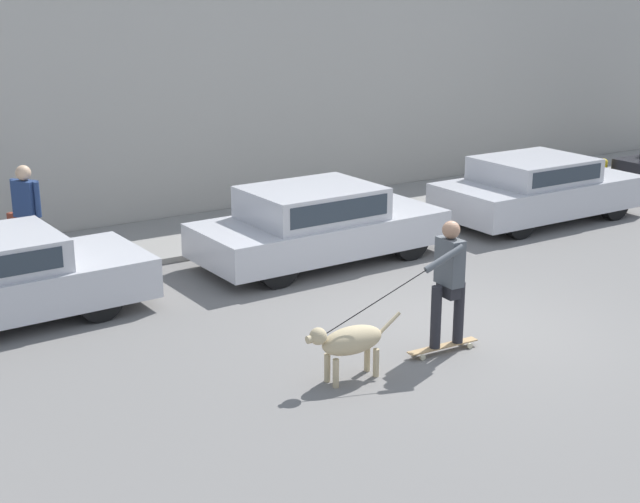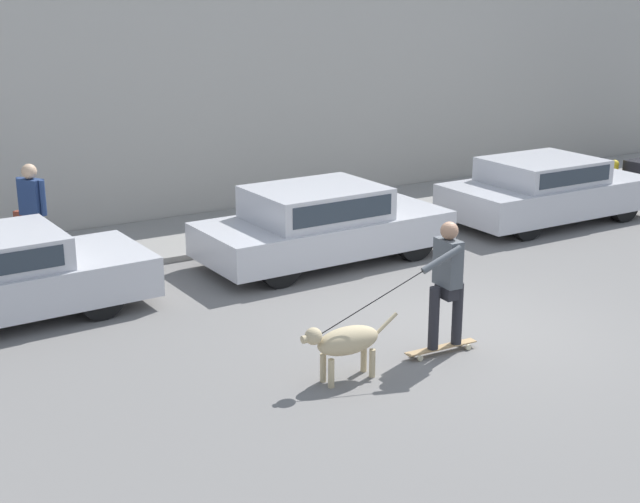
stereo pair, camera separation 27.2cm
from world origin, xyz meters
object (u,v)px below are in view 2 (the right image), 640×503
object	(u,v)px
skateboarder	(446,279)
pedestrian_with_bag	(32,209)
parked_car_1	(322,225)
parked_car_2	(546,190)
fire_hydrant	(614,176)
dog	(345,342)

from	to	relation	value
skateboarder	pedestrian_with_bag	size ratio (longest dim) A/B	1.46
parked_car_1	parked_car_2	bearing A→B (deg)	-1.37
parked_car_2	skateboarder	xyz separation A→B (m)	(-5.55, -3.92, 0.34)
parked_car_1	skateboarder	bearing A→B (deg)	-101.32
parked_car_2	parked_car_1	bearing A→B (deg)	-179.74
parked_car_2	fire_hydrant	bearing A→B (deg)	17.39
dog	pedestrian_with_bag	world-z (taller)	pedestrian_with_bag
parked_car_2	dog	xyz separation A→B (m)	(-6.97, -3.95, -0.13)
pedestrian_with_bag	dog	bearing A→B (deg)	-101.99
dog	fire_hydrant	distance (m)	10.96
parked_car_1	pedestrian_with_bag	bearing A→B (deg)	153.21
dog	pedestrian_with_bag	xyz separation A→B (m)	(-1.89, 5.85, 0.52)
parked_car_1	fire_hydrant	bearing A→B (deg)	5.16
pedestrian_with_bag	fire_hydrant	world-z (taller)	pedestrian_with_bag
parked_car_1	pedestrian_with_bag	distance (m)	4.45
parked_car_2	pedestrian_with_bag	distance (m)	9.07
fire_hydrant	dog	bearing A→B (deg)	-153.81
parked_car_1	skateboarder	xyz separation A→B (m)	(-0.69, -3.92, 0.33)
parked_car_1	parked_car_2	distance (m)	4.86
dog	fire_hydrant	size ratio (longest dim) A/B	1.69
parked_car_2	pedestrian_with_bag	xyz separation A→B (m)	(-8.86, 1.90, 0.39)
parked_car_2	dog	world-z (taller)	parked_car_2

